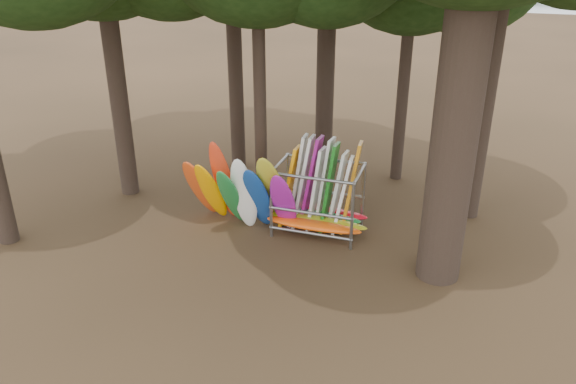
% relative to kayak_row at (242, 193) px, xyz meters
% --- Properties ---
extents(ground, '(120.00, 120.00, 0.00)m').
position_rel_kayak_row_xyz_m(ground, '(1.00, -1.42, -1.22)').
color(ground, '#47331E').
rests_on(ground, ground).
extents(lake, '(160.00, 160.00, 0.00)m').
position_rel_kayak_row_xyz_m(lake, '(1.00, 58.58, -1.22)').
color(lake, gray).
rests_on(lake, ground).
extents(kayak_row, '(3.52, 2.24, 3.03)m').
position_rel_kayak_row_xyz_m(kayak_row, '(0.00, 0.00, 0.00)').
color(kayak_row, '#DF4815').
rests_on(kayak_row, ground).
extents(storage_rack, '(3.09, 1.51, 2.90)m').
position_rel_kayak_row_xyz_m(storage_rack, '(2.15, 0.64, -0.23)').
color(storage_rack, gray).
rests_on(storage_rack, ground).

